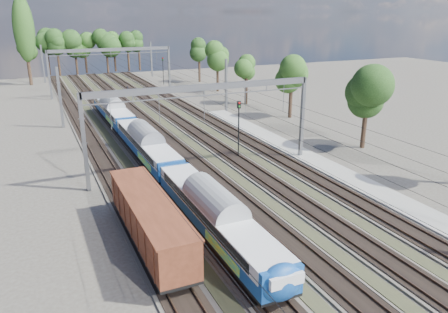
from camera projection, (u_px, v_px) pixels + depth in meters
name	position (u px, v px, depth m)	size (l,w,h in m)	color
track_bed	(163.00, 135.00, 57.50)	(21.00, 130.00, 0.34)	#47423A
platform	(365.00, 186.00, 40.56)	(3.00, 70.00, 0.30)	gray
catenary	(147.00, 79.00, 62.29)	(25.65, 130.00, 9.00)	slate
tree_belt	(130.00, 47.00, 100.23)	(39.89, 99.48, 12.42)	black
poplar	(24.00, 30.00, 93.93)	(4.40, 4.40, 19.04)	black
emu_train	(147.00, 142.00, 46.81)	(2.68, 56.73, 3.92)	black
freight_boxcar	(150.00, 219.00, 29.78)	(2.77, 13.36, 3.44)	black
worker	(128.00, 90.00, 85.77)	(0.62, 0.41, 1.71)	black
signal_near	(239.00, 122.00, 47.76)	(0.43, 0.39, 6.43)	black
signal_far	(163.00, 67.00, 97.08)	(0.42, 0.38, 6.00)	black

